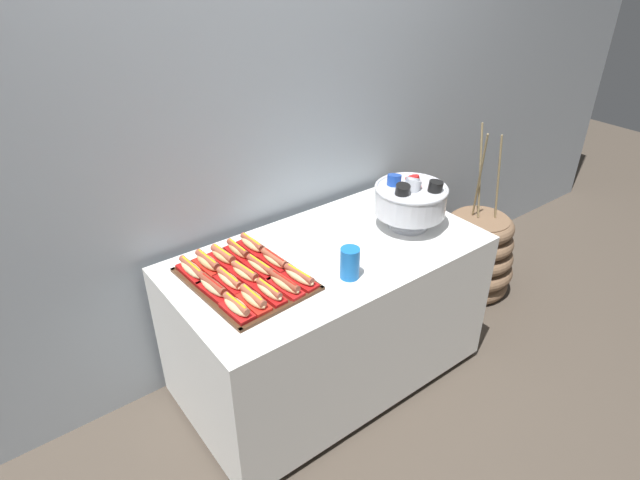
# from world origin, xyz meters

# --- Properties ---
(ground_plane) EXTENTS (10.00, 10.00, 0.00)m
(ground_plane) POSITION_xyz_m (0.00, 0.00, 0.00)
(ground_plane) COLOR #4C4238
(back_wall) EXTENTS (6.00, 0.10, 2.60)m
(back_wall) POSITION_xyz_m (0.00, 0.48, 1.30)
(back_wall) COLOR #9EA8B2
(back_wall) RESTS_ON ground_plane
(buffet_table) EXTENTS (1.43, 0.76, 0.75)m
(buffet_table) POSITION_xyz_m (0.00, 0.00, 0.39)
(buffet_table) COLOR white
(buffet_table) RESTS_ON ground_plane
(floor_vase) EXTENTS (0.48, 0.48, 1.06)m
(floor_vase) POSITION_xyz_m (1.19, 0.05, 0.24)
(floor_vase) COLOR brown
(floor_vase) RESTS_ON ground_plane
(serving_tray) EXTENTS (0.44, 0.55, 0.01)m
(serving_tray) POSITION_xyz_m (-0.41, 0.04, 0.75)
(serving_tray) COLOR #472B19
(serving_tray) RESTS_ON buffet_table
(hot_dog_0) EXTENTS (0.08, 0.16, 0.06)m
(hot_dog_0) POSITION_xyz_m (-0.55, -0.14, 0.78)
(hot_dog_0) COLOR red
(hot_dog_0) RESTS_ON serving_tray
(hot_dog_1) EXTENTS (0.07, 0.16, 0.06)m
(hot_dog_1) POSITION_xyz_m (-0.47, -0.13, 0.78)
(hot_dog_1) COLOR red
(hot_dog_1) RESTS_ON serving_tray
(hot_dog_2) EXTENTS (0.07, 0.16, 0.06)m
(hot_dog_2) POSITION_xyz_m (-0.40, -0.13, 0.78)
(hot_dog_2) COLOR #B21414
(hot_dog_2) RESTS_ON serving_tray
(hot_dog_3) EXTENTS (0.08, 0.19, 0.06)m
(hot_dog_3) POSITION_xyz_m (-0.32, -0.12, 0.78)
(hot_dog_3) COLOR red
(hot_dog_3) RESTS_ON serving_tray
(hot_dog_4) EXTENTS (0.08, 0.18, 0.06)m
(hot_dog_4) POSITION_xyz_m (-0.25, -0.12, 0.78)
(hot_dog_4) COLOR #B21414
(hot_dog_4) RESTS_ON serving_tray
(hot_dog_5) EXTENTS (0.08, 0.18, 0.06)m
(hot_dog_5) POSITION_xyz_m (-0.56, 0.03, 0.78)
(hot_dog_5) COLOR #B21414
(hot_dog_5) RESTS_ON serving_tray
(hot_dog_6) EXTENTS (0.07, 0.18, 0.06)m
(hot_dog_6) POSITION_xyz_m (-0.48, 0.03, 0.78)
(hot_dog_6) COLOR #B21414
(hot_dog_6) RESTS_ON serving_tray
(hot_dog_7) EXTENTS (0.08, 0.17, 0.06)m
(hot_dog_7) POSITION_xyz_m (-0.41, 0.04, 0.78)
(hot_dog_7) COLOR #B21414
(hot_dog_7) RESTS_ON serving_tray
(hot_dog_8) EXTENTS (0.07, 0.18, 0.06)m
(hot_dog_8) POSITION_xyz_m (-0.33, 0.04, 0.78)
(hot_dog_8) COLOR #B21414
(hot_dog_8) RESTS_ON serving_tray
(hot_dog_9) EXTENTS (0.07, 0.17, 0.06)m
(hot_dog_9) POSITION_xyz_m (-0.26, 0.05, 0.78)
(hot_dog_9) COLOR #B21414
(hot_dog_9) RESTS_ON serving_tray
(hot_dog_10) EXTENTS (0.07, 0.18, 0.06)m
(hot_dog_10) POSITION_xyz_m (-0.57, 0.19, 0.78)
(hot_dog_10) COLOR #B21414
(hot_dog_10) RESTS_ON serving_tray
(hot_dog_11) EXTENTS (0.08, 0.17, 0.06)m
(hot_dog_11) POSITION_xyz_m (-0.49, 0.20, 0.78)
(hot_dog_11) COLOR red
(hot_dog_11) RESTS_ON serving_tray
(hot_dog_12) EXTENTS (0.08, 0.17, 0.06)m
(hot_dog_12) POSITION_xyz_m (-0.42, 0.20, 0.78)
(hot_dog_12) COLOR #B21414
(hot_dog_12) RESTS_ON serving_tray
(hot_dog_13) EXTENTS (0.06, 0.16, 0.06)m
(hot_dog_13) POSITION_xyz_m (-0.34, 0.21, 0.78)
(hot_dog_13) COLOR #B21414
(hot_dog_13) RESTS_ON serving_tray
(hot_dog_14) EXTENTS (0.07, 0.17, 0.06)m
(hot_dog_14) POSITION_xyz_m (-0.27, 0.21, 0.78)
(hot_dog_14) COLOR #B21414
(hot_dog_14) RESTS_ON serving_tray
(punch_bowl) EXTENTS (0.34, 0.34, 0.26)m
(punch_bowl) POSITION_xyz_m (0.45, -0.05, 0.89)
(punch_bowl) COLOR silver
(punch_bowl) RESTS_ON buffet_table
(cup_stack) EXTENTS (0.08, 0.08, 0.14)m
(cup_stack) POSITION_xyz_m (-0.05, -0.20, 0.82)
(cup_stack) COLOR blue
(cup_stack) RESTS_ON buffet_table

